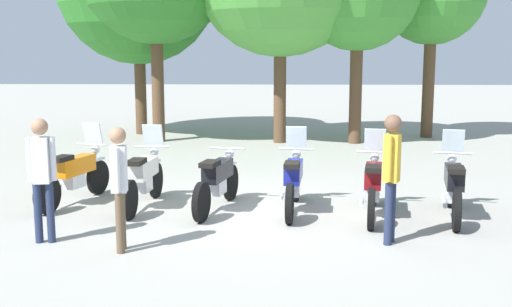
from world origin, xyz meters
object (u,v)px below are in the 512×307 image
Objects in this scene: motorcycle_1 at (144,177)px; motorcycle_3 at (293,181)px; motorcycle_0 at (75,174)px; person_0 at (392,168)px; motorcycle_4 at (373,185)px; motorcycle_5 at (454,186)px; person_1 at (42,170)px; person_2 at (119,180)px; motorcycle_2 at (217,181)px.

motorcycle_3 is (2.57, -0.18, 0.00)m from motorcycle_1.
motorcycle_0 is 1.18× the size of person_0.
motorcycle_4 is 1.20× the size of person_0.
motorcycle_5 is (1.29, -0.05, 0.00)m from motorcycle_4.
motorcycle_5 is 2.00m from person_0.
person_1 is (-6.11, -1.57, 0.52)m from motorcycle_5.
motorcycle_1 is at bearing 177.56° from person_0.
motorcycle_3 and motorcycle_4 have the same top height.
person_1 is (-3.53, -1.91, 0.52)m from motorcycle_3.
motorcycle_3 is at bearing -80.70° from motorcycle_0.
motorcycle_3 is at bearing -89.35° from motorcycle_1.
motorcycle_4 is 1.29× the size of person_2.
motorcycle_5 is (6.42, -0.76, 0.00)m from motorcycle_0.
motorcycle_2 is 3.87m from motorcycle_5.
motorcycle_2 is (1.29, -0.16, -0.01)m from motorcycle_1.
motorcycle_0 and motorcycle_4 have the same top height.
motorcycle_4 is at bearing -83.77° from motorcycle_2.
motorcycle_0 is 0.98× the size of motorcycle_3.
person_0 reaches higher than motorcycle_0.
person_0 is 4.84m from person_1.
motorcycle_2 is 1.28× the size of person_2.
motorcycle_1 is 5.17m from motorcycle_5.
person_1 reaches higher than motorcycle_1.
person_1 is 1.22m from person_2.
motorcycle_4 is 4.18m from person_2.
motorcycle_0 is 1.27× the size of person_2.
motorcycle_3 is at bearing -68.50° from person_1.
person_1 is (-2.25, -1.93, 0.54)m from motorcycle_2.
motorcycle_0 reaches higher than motorcycle_2.
motorcycle_3 and motorcycle_5 have the same top height.
person_0 is (2.59, -1.80, 0.58)m from motorcycle_2.
motorcycle_5 is at bearing -92.02° from motorcycle_3.
person_0 reaches higher than motorcycle_5.
person_1 reaches higher than motorcycle_2.
motorcycle_5 is at bearing -82.45° from person_1.
person_2 is (1.48, -2.68, 0.47)m from motorcycle_0.
person_2 is at bearing 167.66° from motorcycle_2.
motorcycle_5 is at bearing -164.78° from person_2.
motorcycle_3 is 1.30× the size of person_2.
motorcycle_3 is 4.05m from person_1.
motorcycle_3 is 2.60m from motorcycle_5.
motorcycle_2 is at bearing 94.51° from motorcycle_3.
motorcycle_0 is at bearing 94.09° from motorcycle_2.
person_0 is (1.31, -1.78, 0.56)m from motorcycle_3.
motorcycle_0 is 2.60m from motorcycle_2.
motorcycle_1 is at bearing 92.95° from motorcycle_4.
motorcycle_4 is at bearing -82.26° from motorcycle_0.
motorcycle_4 is at bearing -97.01° from motorcycle_3.
motorcycle_2 is 2.59m from motorcycle_4.
person_1 is at bearing 143.62° from motorcycle_2.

